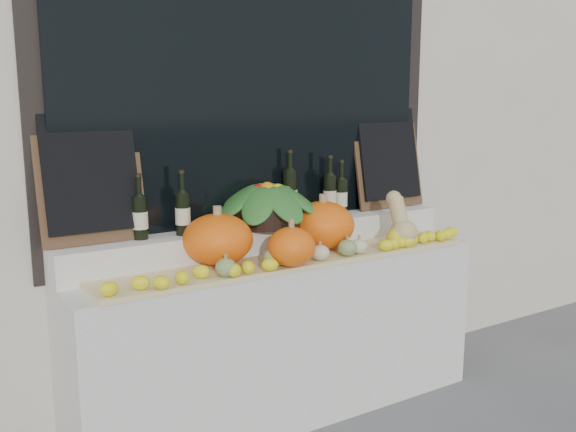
% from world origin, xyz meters
% --- Properties ---
extents(storefront_facade, '(7.00, 0.94, 4.50)m').
position_xyz_m(storefront_facade, '(0.00, 2.25, 2.25)').
color(storefront_facade, beige).
rests_on(storefront_facade, ground).
extents(display_sill, '(2.30, 0.55, 0.88)m').
position_xyz_m(display_sill, '(0.00, 1.52, 0.44)').
color(display_sill, silver).
rests_on(display_sill, ground).
extents(rear_tier, '(2.30, 0.25, 0.16)m').
position_xyz_m(rear_tier, '(0.00, 1.68, 0.96)').
color(rear_tier, silver).
rests_on(rear_tier, display_sill).
extents(straw_bedding, '(2.10, 0.32, 0.02)m').
position_xyz_m(straw_bedding, '(0.00, 1.40, 0.89)').
color(straw_bedding, tan).
rests_on(straw_bedding, display_sill).
extents(pumpkin_left, '(0.45, 0.45, 0.25)m').
position_xyz_m(pumpkin_left, '(-0.38, 1.50, 1.03)').
color(pumpkin_left, '#FE640D').
rests_on(pumpkin_left, straw_bedding).
extents(pumpkin_right, '(0.38, 0.38, 0.26)m').
position_xyz_m(pumpkin_right, '(0.26, 1.50, 1.04)').
color(pumpkin_right, '#FE640D').
rests_on(pumpkin_right, straw_bedding).
extents(pumpkin_center, '(0.31, 0.31, 0.20)m').
position_xyz_m(pumpkin_center, '(-0.09, 1.28, 1.00)').
color(pumpkin_center, '#FE640D').
rests_on(pumpkin_center, straw_bedding).
extents(butternut_squash, '(0.16, 0.22, 0.30)m').
position_xyz_m(butternut_squash, '(0.68, 1.34, 1.02)').
color(butternut_squash, tan).
rests_on(butternut_squash, straw_bedding).
extents(decorative_gourds, '(1.17, 0.15, 0.15)m').
position_xyz_m(decorative_gourds, '(0.07, 1.30, 0.95)').
color(decorative_gourds, '#2B5B1B').
rests_on(decorative_gourds, straw_bedding).
extents(lemon_heap, '(2.20, 0.16, 0.06)m').
position_xyz_m(lemon_heap, '(0.00, 1.29, 0.94)').
color(lemon_heap, yellow).
rests_on(lemon_heap, straw_bedding).
extents(produce_bowl, '(0.65, 0.65, 0.24)m').
position_xyz_m(produce_bowl, '(-0.00, 1.66, 1.16)').
color(produce_bowl, black).
rests_on(produce_bowl, rear_tier).
extents(wine_bottle_far_left, '(0.08, 0.08, 0.32)m').
position_xyz_m(wine_bottle_far_left, '(-0.71, 1.68, 1.15)').
color(wine_bottle_far_left, black).
rests_on(wine_bottle_far_left, rear_tier).
extents(wine_bottle_near_left, '(0.08, 0.08, 0.33)m').
position_xyz_m(wine_bottle_near_left, '(-0.49, 1.66, 1.15)').
color(wine_bottle_near_left, black).
rests_on(wine_bottle_near_left, rear_tier).
extents(wine_bottle_tall, '(0.08, 0.08, 0.39)m').
position_xyz_m(wine_bottle_tall, '(0.17, 1.70, 1.18)').
color(wine_bottle_tall, black).
rests_on(wine_bottle_tall, rear_tier).
extents(wine_bottle_near_right, '(0.08, 0.08, 0.36)m').
position_xyz_m(wine_bottle_near_right, '(0.42, 1.66, 1.17)').
color(wine_bottle_near_right, black).
rests_on(wine_bottle_near_right, rear_tier).
extents(wine_bottle_far_right, '(0.08, 0.08, 0.33)m').
position_xyz_m(wine_bottle_far_right, '(0.50, 1.66, 1.15)').
color(wine_bottle_far_right, black).
rests_on(wine_bottle_far_right, rear_tier).
extents(chalkboard_left, '(0.50, 0.15, 0.61)m').
position_xyz_m(chalkboard_left, '(-0.92, 1.74, 1.36)').
color(chalkboard_left, '#4C331E').
rests_on(chalkboard_left, rear_tier).
extents(chalkboard_right, '(0.50, 0.15, 0.61)m').
position_xyz_m(chalkboard_right, '(0.92, 1.74, 1.36)').
color(chalkboard_right, '#4C331E').
rests_on(chalkboard_right, rear_tier).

